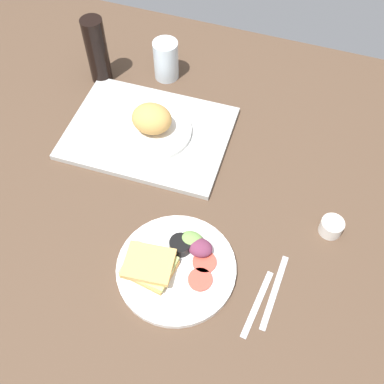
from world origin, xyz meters
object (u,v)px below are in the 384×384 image
(soda_bottle, at_px, (97,51))
(knife, at_px, (274,292))
(bread_plate_near, at_px, (153,124))
(drinking_glass, at_px, (166,60))
(fork, at_px, (257,304))
(serving_tray, at_px, (149,133))
(plate_with_salad, at_px, (174,264))
(espresso_cup, at_px, (331,227))

(soda_bottle, relative_size, knife, 1.10)
(knife, bearing_deg, bread_plate_near, 54.41)
(drinking_glass, relative_size, soda_bottle, 0.59)
(bread_plate_near, relative_size, fork, 1.24)
(knife, bearing_deg, serving_tray, 55.50)
(plate_with_salad, xyz_separation_m, soda_bottle, (-0.44, 0.54, 0.09))
(plate_with_salad, bearing_deg, espresso_cup, 33.32)
(drinking_glass, distance_m, soda_bottle, 0.21)
(serving_tray, relative_size, soda_bottle, 2.14)
(bread_plate_near, distance_m, fork, 0.56)
(drinking_glass, height_order, espresso_cup, drinking_glass)
(fork, xyz_separation_m, knife, (0.03, 0.04, 0.00))
(soda_bottle, relative_size, espresso_cup, 3.75)
(plate_with_salad, xyz_separation_m, knife, (0.24, 0.02, -0.01))
(bread_plate_near, height_order, plate_with_salad, bread_plate_near)
(bread_plate_near, relative_size, plate_with_salad, 0.75)
(serving_tray, xyz_separation_m, fork, (0.42, -0.39, -0.01))
(bread_plate_near, distance_m, plate_with_salad, 0.42)
(knife, bearing_deg, drinking_glass, 42.56)
(plate_with_salad, xyz_separation_m, drinking_glass, (-0.25, 0.61, 0.05))
(bread_plate_near, relative_size, knife, 1.11)
(bread_plate_near, bearing_deg, serving_tray, -174.57)
(serving_tray, relative_size, espresso_cup, 8.04)
(espresso_cup, xyz_separation_m, fork, (-0.12, -0.24, -0.02))
(bread_plate_near, xyz_separation_m, fork, (0.40, -0.39, -0.05))
(drinking_glass, bearing_deg, plate_with_salad, -67.90)
(bread_plate_near, bearing_deg, soda_bottle, 144.61)
(fork, bearing_deg, bread_plate_near, 53.08)
(plate_with_salad, xyz_separation_m, fork, (0.21, -0.02, -0.01))
(plate_with_salad, height_order, drinking_glass, drinking_glass)
(plate_with_salad, xyz_separation_m, espresso_cup, (0.33, 0.22, 0.00))
(drinking_glass, distance_m, espresso_cup, 0.70)
(serving_tray, bearing_deg, knife, -37.90)
(soda_bottle, bearing_deg, plate_with_salad, -50.90)
(serving_tray, height_order, knife, serving_tray)
(serving_tray, distance_m, fork, 0.57)
(soda_bottle, bearing_deg, serving_tray, -37.43)
(drinking_glass, relative_size, espresso_cup, 2.23)
(espresso_cup, bearing_deg, fork, -116.97)
(serving_tray, distance_m, espresso_cup, 0.56)
(drinking_glass, relative_size, fork, 0.73)
(drinking_glass, bearing_deg, espresso_cup, -34.39)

